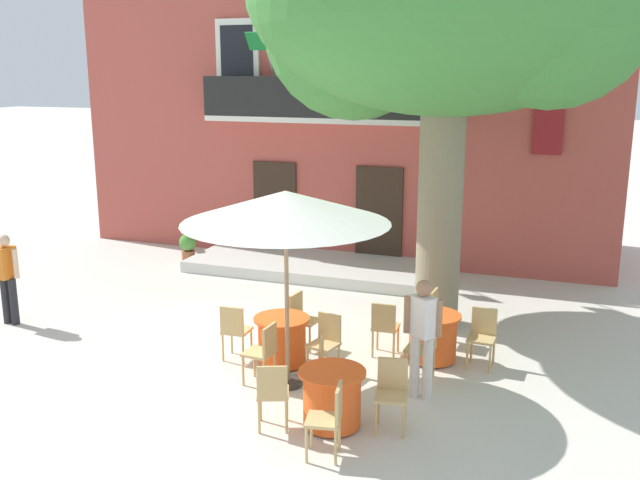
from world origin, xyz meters
name	(u,v)px	position (x,y,z in m)	size (l,w,h in m)	color
ground_plane	(250,331)	(0.00, 0.00, 0.00)	(120.00, 120.00, 0.00)	beige
building_facade	(353,98)	(-0.38, 6.99, 3.75)	(13.00, 5.09, 7.50)	#B24C42
entrance_step_platform	(310,266)	(-0.38, 3.92, 0.12)	(5.42, 2.17, 0.25)	silver
plane_tree	(443,1)	(2.86, 1.52, 5.53)	(6.85, 6.01, 7.69)	#7F755B
cafe_table_near_tree	(332,398)	(2.45, -2.70, 0.39)	(0.86, 0.86, 0.76)	#EA561E
cafe_chair_near_tree_0	(329,364)	(2.16, -2.00, 0.53)	(0.50, 0.50, 0.91)	tan
cafe_chair_near_tree_1	(273,391)	(1.78, -3.05, 0.53)	(0.52, 0.52, 0.91)	tan
cafe_chair_near_tree_2	(330,416)	(2.67, -3.42, 0.53)	(0.47, 0.47, 0.91)	tan
cafe_chair_near_tree_3	(392,389)	(3.17, -2.49, 0.53)	(0.47, 0.47, 0.91)	tan
cafe_table_middle	(282,340)	(1.07, -1.10, 0.39)	(0.86, 0.86, 0.76)	#EA561E
cafe_chair_middle_0	(326,340)	(1.82, -1.18, 0.53)	(0.47, 0.47, 0.91)	tan
cafe_chair_middle_1	(302,316)	(1.10, -0.35, 0.53)	(0.45, 0.45, 0.91)	tan
cafe_chair_middle_2	(235,328)	(0.33, -1.22, 0.53)	(0.42, 0.42, 0.91)	tan
cafe_chair_middle_3	(263,350)	(1.11, -1.85, 0.53)	(0.42, 0.42, 0.91)	tan
cafe_table_front	(433,337)	(3.23, -0.16, 0.39)	(0.86, 0.86, 0.76)	#EA561E
cafe_chair_front_0	(482,334)	(3.98, -0.12, 0.53)	(0.42, 0.42, 0.91)	tan
cafe_chair_front_1	(440,313)	(3.19, 0.59, 0.53)	(0.42, 0.42, 0.91)	tan
cafe_chair_front_2	(385,325)	(2.48, -0.27, 0.53)	(0.42, 0.42, 0.91)	tan
cafe_chair_front_3	(425,346)	(3.26, -0.91, 0.53)	(0.42, 0.42, 0.91)	tan
cafe_umbrella	(286,208)	(1.44, -1.77, 2.61)	(2.90, 2.90, 2.85)	#997A56
ground_planter_left	(188,246)	(-3.44, 3.79, 0.37)	(0.40, 0.40, 0.66)	#995638
pedestrian_near_entrance	(7,274)	(-4.21, -1.10, 0.93)	(0.53, 0.35, 1.65)	#232328
pedestrian_mid_plaza	(422,332)	(3.33, -1.50, 0.96)	(0.53, 0.38, 1.70)	silver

